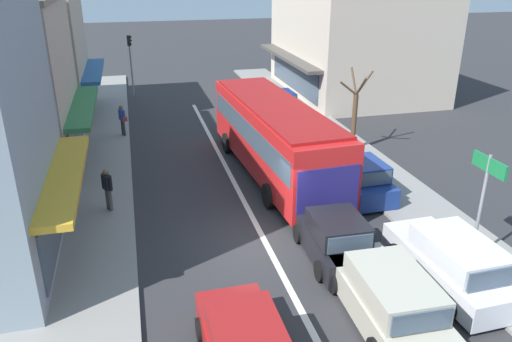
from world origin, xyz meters
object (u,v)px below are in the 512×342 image
(directional_road_sign, at_px, (485,185))
(parked_sedan_kerb_rear, at_px, (280,104))
(city_bus, at_px, (274,134))
(street_tree_right, at_px, (355,114))
(parked_sedan_kerb_third, at_px, (308,134))
(traffic_light_downstreet, at_px, (130,56))
(parked_hatchback_kerb_second, at_px, (359,179))
(pedestrian_with_handbag_near, at_px, (122,118))
(pedestrian_browsing_midblock, at_px, (107,187))
(hatchback_adjacent_lane_trail, at_px, (335,239))
(parked_wagon_kerb_front, at_px, (452,262))
(wagon_adjacent_lane_lead, at_px, (388,298))

(directional_road_sign, bearing_deg, parked_sedan_kerb_rear, 93.54)
(city_bus, bearing_deg, street_tree_right, 22.74)
(parked_sedan_kerb_third, distance_m, traffic_light_downstreet, 15.08)
(parked_hatchback_kerb_second, xyz_separation_m, traffic_light_downstreet, (-8.29, 18.33, 2.15))
(parked_hatchback_kerb_second, xyz_separation_m, pedestrian_with_handbag_near, (-9.04, 9.67, 0.36))
(street_tree_right, relative_size, pedestrian_browsing_midblock, 2.47)
(street_tree_right, bearing_deg, traffic_light_downstreet, 127.03)
(city_bus, distance_m, street_tree_right, 5.00)
(hatchback_adjacent_lane_trail, xyz_separation_m, parked_hatchback_kerb_second, (2.74, 4.08, 0.00))
(city_bus, bearing_deg, directional_road_sign, -64.29)
(parked_wagon_kerb_front, xyz_separation_m, pedestrian_browsing_midblock, (-9.59, 7.03, 0.32))
(traffic_light_downstreet, xyz_separation_m, pedestrian_browsing_midblock, (-1.33, -17.48, -1.79))
(city_bus, height_order, parked_hatchback_kerb_second, city_bus)
(parked_wagon_kerb_front, distance_m, parked_sedan_kerb_third, 12.09)
(city_bus, height_order, directional_road_sign, directional_road_sign)
(traffic_light_downstreet, distance_m, pedestrian_with_handbag_near, 8.88)
(hatchback_adjacent_lane_trail, bearing_deg, parked_sedan_kerb_third, 74.75)
(pedestrian_browsing_midblock, bearing_deg, traffic_light_downstreet, 85.63)
(traffic_light_downstreet, distance_m, directional_road_sign, 25.58)
(parked_wagon_kerb_front, relative_size, directional_road_sign, 1.26)
(directional_road_sign, bearing_deg, traffic_light_downstreet, 111.97)
(wagon_adjacent_lane_lead, height_order, traffic_light_downstreet, traffic_light_downstreet)
(city_bus, xyz_separation_m, parked_sedan_kerb_rear, (2.92, 8.84, -1.22))
(wagon_adjacent_lane_lead, height_order, directional_road_sign, directional_road_sign)
(traffic_light_downstreet, bearing_deg, city_bus, -70.12)
(street_tree_right, height_order, pedestrian_browsing_midblock, street_tree_right)
(wagon_adjacent_lane_lead, bearing_deg, city_bus, 90.62)
(pedestrian_with_handbag_near, xyz_separation_m, pedestrian_browsing_midblock, (-0.58, -8.82, -0.00))
(directional_road_sign, distance_m, street_tree_right, 10.26)
(parked_sedan_kerb_rear, distance_m, pedestrian_with_handbag_near, 9.50)
(parked_wagon_kerb_front, height_order, pedestrian_browsing_midblock, pedestrian_browsing_midblock)
(traffic_light_downstreet, xyz_separation_m, street_tree_right, (10.20, -13.52, -0.98))
(street_tree_right, bearing_deg, directional_road_sign, -93.51)
(wagon_adjacent_lane_lead, distance_m, parked_hatchback_kerb_second, 7.67)
(wagon_adjacent_lane_lead, bearing_deg, parked_sedan_kerb_rear, 81.55)
(city_bus, relative_size, traffic_light_downstreet, 2.61)
(parked_sedan_kerb_rear, height_order, pedestrian_browsing_midblock, pedestrian_browsing_midblock)
(pedestrian_with_handbag_near, bearing_deg, parked_wagon_kerb_front, -60.38)
(parked_wagon_kerb_front, xyz_separation_m, traffic_light_downstreet, (-8.26, 24.52, 2.11))
(hatchback_adjacent_lane_trail, relative_size, parked_wagon_kerb_front, 0.83)
(parked_hatchback_kerb_second, height_order, pedestrian_with_handbag_near, pedestrian_with_handbag_near)
(parked_sedan_kerb_third, xyz_separation_m, directional_road_sign, (1.30, -11.30, 2.01))
(wagon_adjacent_lane_lead, xyz_separation_m, directional_road_sign, (3.87, 1.83, 1.93))
(directional_road_sign, xyz_separation_m, pedestrian_with_handbag_near, (-10.33, 15.06, -1.61))
(parked_hatchback_kerb_second, relative_size, pedestrian_with_handbag_near, 2.28)
(wagon_adjacent_lane_lead, bearing_deg, traffic_light_downstreet, 102.57)
(parked_sedan_kerb_third, xyz_separation_m, parked_sedan_kerb_rear, (0.24, 5.82, 0.00))
(traffic_light_downstreet, bearing_deg, parked_sedan_kerb_rear, -37.82)
(pedestrian_browsing_midblock, bearing_deg, city_bus, 16.37)
(parked_hatchback_kerb_second, height_order, directional_road_sign, directional_road_sign)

